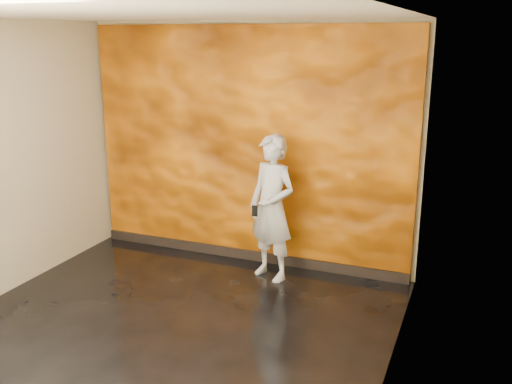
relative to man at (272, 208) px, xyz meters
name	(u,v)px	position (x,y,z in m)	size (l,w,h in m)	color
room	(157,186)	(-0.47, -1.55, 0.59)	(4.02, 4.02, 2.81)	black
feature_wall	(247,147)	(-0.47, 0.41, 0.57)	(3.90, 0.06, 2.75)	orange
baseboard	(246,254)	(-0.47, 0.37, -0.75)	(3.90, 0.04, 0.12)	black
man	(272,208)	(0.00, 0.00, 0.00)	(0.59, 0.39, 1.62)	#9EA3AD
phone	(255,211)	(-0.11, -0.24, 0.02)	(0.06, 0.01, 0.12)	black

